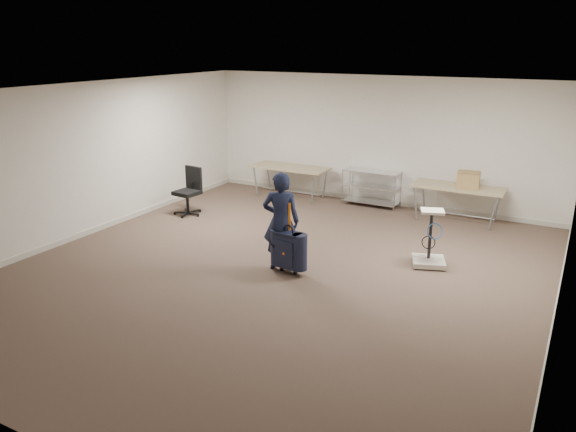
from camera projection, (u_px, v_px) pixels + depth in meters
The scene contains 10 objects.
ground at pixel (277, 271), 8.91m from camera, with size 9.00×9.00×0.00m, color #4D3A2E.
room_shell at pixel (315, 242), 10.06m from camera, with size 8.00×9.00×9.00m.
folding_table_left at pixel (290, 169), 12.89m from camera, with size 1.80×0.75×0.73m.
folding_table_right at pixel (458, 189), 11.16m from camera, with size 1.80×0.75×0.73m.
wire_shelf at pixel (372, 186), 12.30m from camera, with size 1.22×0.47×0.80m.
person at pixel (281, 221), 8.78m from camera, with size 0.58×0.38×1.59m, color black.
suitcase at pixel (289, 250), 8.72m from camera, with size 0.44×0.29×1.14m.
office_chair at pixel (189, 200), 11.75m from camera, with size 0.60×0.60×0.99m.
equipment_cart at pixel (429, 251), 9.07m from camera, with size 0.65×0.65×0.94m.
cardboard_box at pixel (468, 180), 11.00m from camera, with size 0.43×0.32×0.32m, color olive.
Camera 1 is at (4.08, -7.16, 3.50)m, focal length 35.00 mm.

